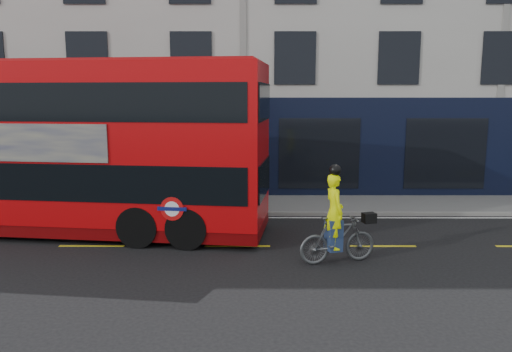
{
  "coord_description": "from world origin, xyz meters",
  "views": [
    {
      "loc": [
        0.55,
        -11.69,
        4.11
      ],
      "look_at": [
        0.52,
        1.39,
        1.97
      ],
      "focal_mm": 35.0,
      "sensor_mm": 36.0,
      "label": 1
    }
  ],
  "objects": [
    {
      "name": "ground",
      "position": [
        0.0,
        0.0,
        0.0
      ],
      "size": [
        120.0,
        120.0,
        0.0
      ],
      "primitive_type": "plane",
      "color": "black",
      "rests_on": "ground"
    },
    {
      "name": "pavement",
      "position": [
        0.0,
        6.5,
        0.06
      ],
      "size": [
        60.0,
        3.0,
        0.12
      ],
      "primitive_type": "cube",
      "color": "slate",
      "rests_on": "ground"
    },
    {
      "name": "kerb",
      "position": [
        0.0,
        5.0,
        0.07
      ],
      "size": [
        60.0,
        0.12,
        0.13
      ],
      "primitive_type": "cube",
      "color": "gray",
      "rests_on": "ground"
    },
    {
      "name": "building_terrace",
      "position": [
        0.0,
        12.94,
        7.49
      ],
      "size": [
        50.0,
        10.07,
        15.0
      ],
      "color": "#B9B7AE",
      "rests_on": "ground"
    },
    {
      "name": "road_edge_line",
      "position": [
        0.0,
        4.7,
        0.0
      ],
      "size": [
        58.0,
        0.1,
        0.01
      ],
      "primitive_type": "cube",
      "color": "silver",
      "rests_on": "ground"
    },
    {
      "name": "lane_dashes",
      "position": [
        0.0,
        1.5,
        0.0
      ],
      "size": [
        58.0,
        0.12,
        0.01
      ],
      "primitive_type": null,
      "color": "gold",
      "rests_on": "ground"
    },
    {
      "name": "bus",
      "position": [
        -5.41,
        3.05,
        2.59
      ],
      "size": [
        12.78,
        4.36,
        5.06
      ],
      "rotation": [
        0.0,
        0.0,
        -0.12
      ],
      "color": "#C0070A",
      "rests_on": "ground"
    },
    {
      "name": "cyclist",
      "position": [
        2.5,
        0.14,
        0.82
      ],
      "size": [
        2.05,
        1.05,
        2.47
      ],
      "rotation": [
        0.0,
        0.0,
        0.26
      ],
      "color": "#4D5052",
      "rests_on": "ground"
    }
  ]
}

